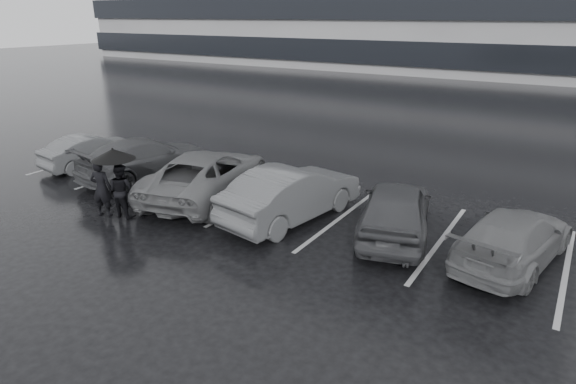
% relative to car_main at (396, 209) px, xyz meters
% --- Properties ---
extents(ground, '(160.00, 160.00, 0.00)m').
position_rel_car_main_xyz_m(ground, '(-2.25, -2.31, -0.72)').
color(ground, black).
rests_on(ground, ground).
extents(car_main, '(2.76, 4.50, 1.43)m').
position_rel_car_main_xyz_m(car_main, '(0.00, 0.00, 0.00)').
color(car_main, black).
rests_on(car_main, ground).
extents(car_west_a, '(2.28, 4.73, 1.49)m').
position_rel_car_main_xyz_m(car_west_a, '(-2.81, -0.51, 0.03)').
color(car_west_a, '#333336').
rests_on(car_west_a, ground).
extents(car_west_b, '(3.65, 5.69, 1.46)m').
position_rel_car_main_xyz_m(car_west_b, '(-5.94, -0.44, 0.01)').
color(car_west_b, '#434345').
rests_on(car_west_b, ground).
extents(car_west_c, '(2.61, 4.98, 1.38)m').
position_rel_car_main_xyz_m(car_west_c, '(-9.07, -0.11, -0.03)').
color(car_west_c, black).
rests_on(car_west_c, ground).
extents(car_west_d, '(1.70, 3.76, 1.20)m').
position_rel_car_main_xyz_m(car_west_d, '(-11.72, -0.31, -0.12)').
color(car_west_d, '#333336').
rests_on(car_west_d, ground).
extents(car_east, '(2.46, 4.45, 1.22)m').
position_rel_car_main_xyz_m(car_east, '(2.81, 0.03, -0.10)').
color(car_east, '#434345').
rests_on(car_east, ground).
extents(pedestrian_left, '(0.70, 0.60, 1.64)m').
position_rel_car_main_xyz_m(pedestrian_left, '(-7.39, -3.20, 0.10)').
color(pedestrian_left, black).
rests_on(pedestrian_left, ground).
extents(pedestrian_right, '(0.80, 0.65, 1.54)m').
position_rel_car_main_xyz_m(pedestrian_right, '(-6.89, -2.92, 0.05)').
color(pedestrian_right, black).
rests_on(pedestrian_right, ground).
extents(umbrella, '(1.16, 1.16, 1.97)m').
position_rel_car_main_xyz_m(umbrella, '(-7.04, -2.93, 1.08)').
color(umbrella, black).
rests_on(umbrella, ground).
extents(stall_stripes, '(19.72, 5.00, 0.00)m').
position_rel_car_main_xyz_m(stall_stripes, '(-3.05, 0.19, -0.71)').
color(stall_stripes, '#99999B').
rests_on(stall_stripes, ground).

